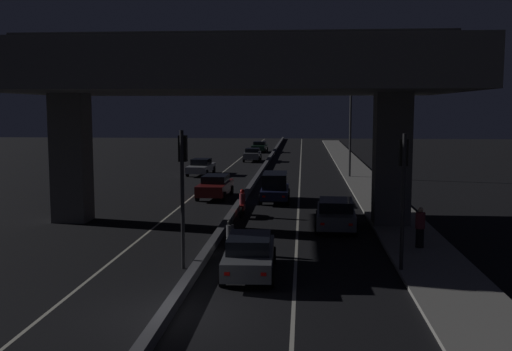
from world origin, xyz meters
TOP-DOWN VIEW (x-y plane):
  - ground_plane at (0.00, 0.00)m, footprint 200.00×200.00m
  - lane_line_left_inner at (-3.55, 35.00)m, footprint 0.12×126.00m
  - lane_line_right_inner at (3.55, 35.00)m, footprint 0.12×126.00m
  - median_divider at (0.00, 35.00)m, footprint 0.34×126.00m
  - sidewalk_right at (8.66, 28.00)m, footprint 2.88×126.00m
  - elevated_overpass at (0.00, 13.74)m, footprint 22.56×13.31m
  - traffic_light_left_of_median at (-0.57, 5.00)m, footprint 0.30×0.49m
  - traffic_light_right_of_median at (7.32, 5.00)m, footprint 0.30×0.49m
  - street_lamp at (7.46, 34.31)m, footprint 2.02×0.32m
  - car_grey_lead at (1.93, 4.28)m, footprint 1.93×4.69m
  - car_grey_second at (5.40, 12.63)m, footprint 2.10×4.83m
  - car_dark_blue_third at (2.04, 21.09)m, footprint 1.88×4.29m
  - car_dark_red_lead_oncoming at (-1.96, 22.36)m, footprint 2.04×4.81m
  - car_silver_second_oncoming at (-5.19, 35.73)m, footprint 2.07×4.85m
  - car_grey_third_oncoming at (-1.80, 49.47)m, footprint 1.84×4.14m
  - car_dark_green_fourth_oncoming at (-1.98, 63.25)m, footprint 2.07×4.41m
  - motorcycle_white_filtering_near at (0.87, 7.29)m, footprint 0.32×1.86m
  - motorcycle_red_filtering_mid at (0.53, 15.61)m, footprint 0.33×1.78m
  - pedestrian_on_sidewalk at (8.63, 8.40)m, footprint 0.40×0.40m

SIDE VIEW (x-z plane):
  - ground_plane at x=0.00m, z-range 0.00..0.00m
  - lane_line_left_inner at x=-3.55m, z-range 0.00..0.00m
  - lane_line_right_inner at x=3.55m, z-range 0.00..0.00m
  - sidewalk_right at x=8.66m, z-range 0.00..0.14m
  - median_divider at x=0.00m, z-range 0.00..0.34m
  - motorcycle_white_filtering_near at x=0.87m, z-range -0.10..1.32m
  - motorcycle_red_filtering_mid at x=0.53m, z-range -0.11..1.40m
  - car_silver_second_oncoming at x=-5.19m, z-range 0.01..1.43m
  - car_dark_green_fourth_oncoming at x=-1.98m, z-range 0.01..1.44m
  - car_grey_lead at x=1.93m, z-range 0.03..1.48m
  - car_grey_third_oncoming at x=-1.80m, z-range 0.05..1.49m
  - car_grey_second at x=5.40m, z-range 0.04..1.51m
  - car_dark_red_lead_oncoming at x=-1.96m, z-range 0.03..1.52m
  - car_dark_blue_third at x=2.04m, z-range 0.06..1.87m
  - pedestrian_on_sidewalk at x=8.63m, z-range 0.13..1.82m
  - traffic_light_right_of_median at x=7.32m, z-range 0.91..5.91m
  - traffic_light_left_of_median at x=-0.57m, z-range 0.92..6.02m
  - street_lamp at x=7.46m, z-range 0.70..8.38m
  - elevated_overpass at x=0.00m, z-range 2.65..12.34m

